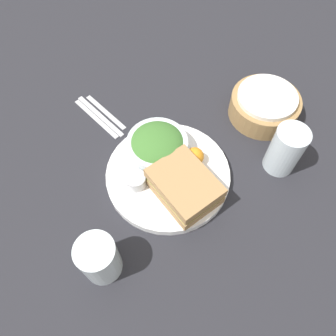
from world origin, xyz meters
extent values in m
plane|color=#232328|center=(0.00, 0.00, 0.00)|extent=(4.00, 4.00, 0.00)
cylinder|color=white|center=(0.00, 0.00, 0.01)|extent=(0.28, 0.28, 0.02)
cube|color=#A37A4C|center=(0.06, -0.01, 0.03)|extent=(0.16, 0.13, 0.02)
cube|color=#6BB24C|center=(0.06, -0.01, 0.05)|extent=(0.15, 0.13, 0.01)
cube|color=#A37A4C|center=(0.06, -0.01, 0.07)|extent=(0.16, 0.13, 0.02)
cylinder|color=silver|center=(-0.05, 0.02, 0.05)|extent=(0.14, 0.14, 0.05)
ellipsoid|color=#3D702D|center=(-0.05, 0.02, 0.06)|extent=(0.13, 0.13, 0.06)
cylinder|color=#B7B7BC|center=(-0.03, -0.07, 0.04)|extent=(0.05, 0.05, 0.03)
sphere|color=orange|center=(0.02, 0.06, 0.04)|extent=(0.04, 0.04, 0.04)
cylinder|color=silver|center=(0.17, 0.20, 0.06)|extent=(0.07, 0.07, 0.12)
cylinder|color=#997547|center=(0.05, 0.30, 0.03)|extent=(0.17, 0.17, 0.06)
cylinder|color=white|center=(0.05, 0.30, 0.06)|extent=(0.15, 0.15, 0.01)
cube|color=#B2B2B7|center=(-0.25, 0.00, 0.00)|extent=(0.17, 0.02, 0.01)
cube|color=#B2B2B7|center=(-0.25, 0.01, 0.00)|extent=(0.18, 0.02, 0.01)
cube|color=#B2B2B7|center=(-0.25, 0.03, 0.00)|extent=(0.15, 0.02, 0.01)
cylinder|color=silver|center=(0.04, -0.24, 0.05)|extent=(0.08, 0.08, 0.11)
camera|label=1|loc=(0.25, -0.27, 0.66)|focal=35.00mm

